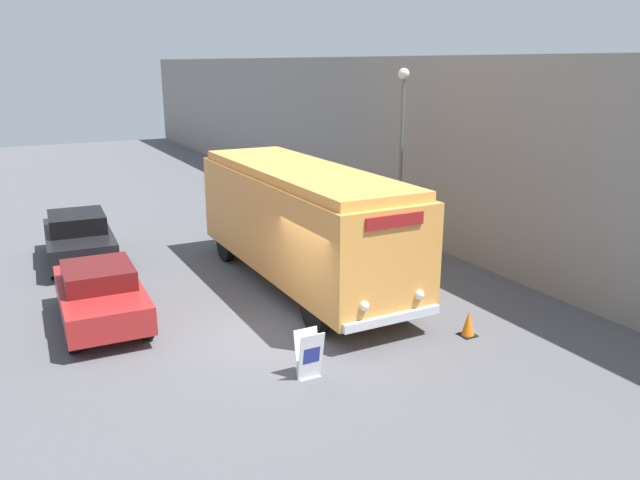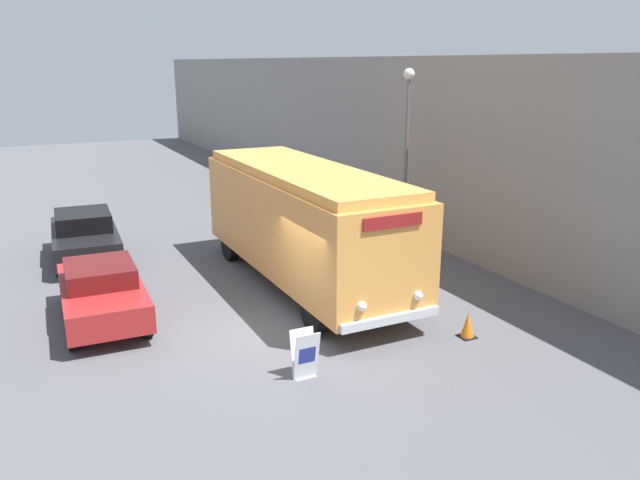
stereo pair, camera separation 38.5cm
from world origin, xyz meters
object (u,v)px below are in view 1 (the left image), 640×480
(streetlamp, at_px, (402,133))
(parked_car_near, at_px, (101,294))
(vintage_bus, at_px, (301,219))
(sign_board, at_px, (309,355))
(parked_car_mid, at_px, (79,238))
(traffic_cone, at_px, (468,324))

(streetlamp, xyz_separation_m, parked_car_near, (-10.02, -1.98, -3.14))
(vintage_bus, bearing_deg, sign_board, -114.58)
(vintage_bus, height_order, parked_car_mid, vintage_bus)
(sign_board, height_order, streetlamp, streetlamp)
(sign_board, height_order, traffic_cone, sign_board)
(sign_board, bearing_deg, vintage_bus, 65.42)
(parked_car_near, height_order, parked_car_mid, parked_car_mid)
(streetlamp, bearing_deg, parked_car_near, -168.85)
(traffic_cone, bearing_deg, parked_car_near, 147.55)
(streetlamp, xyz_separation_m, traffic_cone, (-2.64, -6.67, -3.60))
(streetlamp, relative_size, parked_car_near, 1.44)
(streetlamp, distance_m, traffic_cone, 8.03)
(streetlamp, height_order, parked_car_mid, streetlamp)
(vintage_bus, height_order, sign_board, vintage_bus)
(parked_car_near, bearing_deg, vintage_bus, 4.63)
(streetlamp, relative_size, traffic_cone, 9.76)
(vintage_bus, xyz_separation_m, traffic_cone, (1.87, -4.95, -1.62))
(vintage_bus, height_order, traffic_cone, vintage_bus)
(vintage_bus, height_order, streetlamp, streetlamp)
(traffic_cone, bearing_deg, streetlamp, 68.45)
(sign_board, relative_size, parked_car_mid, 0.23)
(vintage_bus, height_order, parked_car_near, vintage_bus)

